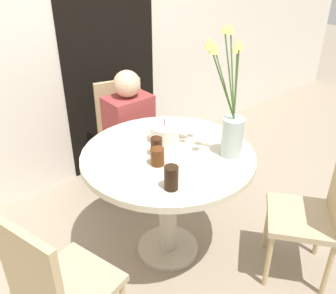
{
  "coord_description": "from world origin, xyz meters",
  "views": [
    {
      "loc": [
        -1.24,
        -1.47,
        1.9
      ],
      "look_at": [
        0.0,
        0.0,
        0.82
      ],
      "focal_mm": 40.0,
      "sensor_mm": 36.0,
      "label": 1
    }
  ],
  "objects": [
    {
      "name": "chair_far_back",
      "position": [
        0.55,
        -0.71,
        0.51
      ],
      "size": [
        0.56,
        0.56,
        0.9
      ],
      "rotation": [
        0.0,
        0.0,
        3.8
      ],
      "color": "tan",
      "rests_on": "ground_plane"
    },
    {
      "name": "doorway_panel",
      "position": [
        0.4,
        1.23,
        1.02
      ],
      "size": [
        0.9,
        0.01,
        2.05
      ],
      "color": "black",
      "rests_on": "ground_plane"
    },
    {
      "name": "birthday_cake",
      "position": [
        0.09,
        0.13,
        0.83
      ],
      "size": [
        0.19,
        0.19,
        0.15
      ],
      "color": "white",
      "rests_on": "dining_table"
    },
    {
      "name": "drink_glass_0",
      "position": [
        -0.13,
        -0.06,
        0.83
      ],
      "size": [
        0.08,
        0.08,
        0.1
      ],
      "color": "#51280F",
      "rests_on": "dining_table"
    },
    {
      "name": "chair_right_flank",
      "position": [
        -0.87,
        -0.23,
        0.51
      ],
      "size": [
        0.49,
        0.49,
        0.9
      ],
      "rotation": [
        0.0,
        0.0,
        1.83
      ],
      "color": "tan",
      "rests_on": "ground_plane"
    },
    {
      "name": "wall_back",
      "position": [
        0.0,
        1.26,
        1.3
      ],
      "size": [
        8.0,
        0.05,
        2.6
      ],
      "color": "silver",
      "rests_on": "ground_plane"
    },
    {
      "name": "ground_plane",
      "position": [
        0.0,
        0.0,
        0.0
      ],
      "size": [
        16.0,
        16.0,
        0.0
      ],
      "primitive_type": "plane",
      "color": "gray"
    },
    {
      "name": "drink_glass_1",
      "position": [
        -0.22,
        -0.29,
        0.84
      ],
      "size": [
        0.07,
        0.07,
        0.13
      ],
      "color": "black",
      "rests_on": "dining_table"
    },
    {
      "name": "drink_glass_2",
      "position": [
        -0.06,
        0.03,
        0.83
      ],
      "size": [
        0.07,
        0.07,
        0.11
      ],
      "color": "#33190C",
      "rests_on": "dining_table"
    },
    {
      "name": "dining_table",
      "position": [
        0.0,
        0.0,
        0.63
      ],
      "size": [
        1.04,
        1.04,
        0.78
      ],
      "color": "beige",
      "rests_on": "ground_plane"
    },
    {
      "name": "flower_vase",
      "position": [
        0.26,
        -0.24,
        1.01
      ],
      "size": [
        0.2,
        0.28,
        0.76
      ],
      "color": "#B2C6C1",
      "rests_on": "dining_table"
    },
    {
      "name": "chair_near_front",
      "position": [
        0.26,
        0.87,
        0.51
      ],
      "size": [
        0.5,
        0.5,
        0.9
      ],
      "rotation": [
        0.0,
        0.0,
        -0.29
      ],
      "color": "tan",
      "rests_on": "ground_plane"
    },
    {
      "name": "person_guest",
      "position": [
        0.21,
        0.71,
        0.5
      ],
      "size": [
        0.34,
        0.24,
        1.06
      ],
      "color": "#383333",
      "rests_on": "ground_plane"
    },
    {
      "name": "side_plate",
      "position": [
        -0.27,
        0.13,
        0.78
      ],
      "size": [
        0.19,
        0.19,
        0.01
      ],
      "color": "white",
      "rests_on": "dining_table"
    }
  ]
}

